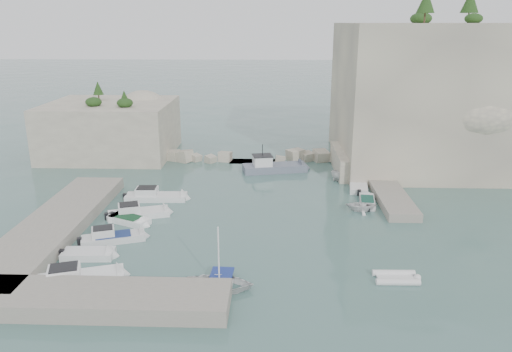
{
  "coord_description": "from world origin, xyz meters",
  "views": [
    {
      "loc": [
        1.6,
        -39.63,
        17.17
      ],
      "look_at": [
        0.0,
        6.0,
        3.0
      ],
      "focal_mm": 35.0,
      "sensor_mm": 36.0,
      "label": 1
    }
  ],
  "objects_px": {
    "motorboat_a": "(156,200)",
    "work_boat": "(275,171)",
    "tender_east_d": "(349,182)",
    "motorboat_b": "(139,216)",
    "tender_east_b": "(367,204)",
    "tender_east_c": "(358,188)",
    "motorboat_c": "(129,223)",
    "motorboat_e": "(89,257)",
    "tender_east_a": "(361,211)",
    "motorboat_f": "(79,282)",
    "rowboat": "(219,289)",
    "inflatable_dinghy": "(396,280)",
    "motorboat_d": "(114,241)"
  },
  "relations": [
    {
      "from": "motorboat_a",
      "to": "work_boat",
      "type": "relative_size",
      "value": 0.81
    },
    {
      "from": "tender_east_d",
      "to": "work_boat",
      "type": "bearing_deg",
      "value": 72.88
    },
    {
      "from": "motorboat_b",
      "to": "tender_east_b",
      "type": "distance_m",
      "value": 21.94
    },
    {
      "from": "motorboat_b",
      "to": "tender_east_c",
      "type": "bearing_deg",
      "value": 4.59
    },
    {
      "from": "motorboat_b",
      "to": "motorboat_c",
      "type": "bearing_deg",
      "value": -124.76
    },
    {
      "from": "tender_east_d",
      "to": "motorboat_e",
      "type": "bearing_deg",
      "value": 138.1
    },
    {
      "from": "motorboat_e",
      "to": "tender_east_a",
      "type": "distance_m",
      "value": 24.7
    },
    {
      "from": "motorboat_f",
      "to": "tender_east_b",
      "type": "distance_m",
      "value": 27.7
    },
    {
      "from": "tender_east_c",
      "to": "motorboat_b",
      "type": "bearing_deg",
      "value": 120.88
    },
    {
      "from": "motorboat_c",
      "to": "tender_east_b",
      "type": "height_order",
      "value": "same"
    },
    {
      "from": "motorboat_e",
      "to": "motorboat_f",
      "type": "relative_size",
      "value": 0.64
    },
    {
      "from": "motorboat_e",
      "to": "tender_east_d",
      "type": "bearing_deg",
      "value": 38.0
    },
    {
      "from": "tender_east_a",
      "to": "motorboat_c",
      "type": "bearing_deg",
      "value": 102.97
    },
    {
      "from": "rowboat",
      "to": "inflatable_dinghy",
      "type": "height_order",
      "value": "rowboat"
    },
    {
      "from": "motorboat_c",
      "to": "motorboat_f",
      "type": "height_order",
      "value": "motorboat_f"
    },
    {
      "from": "motorboat_f",
      "to": "tender_east_a",
      "type": "relative_size",
      "value": 2.29
    },
    {
      "from": "rowboat",
      "to": "motorboat_b",
      "type": "bearing_deg",
      "value": 37.2
    },
    {
      "from": "motorboat_f",
      "to": "tender_east_a",
      "type": "height_order",
      "value": "tender_east_a"
    },
    {
      "from": "motorboat_b",
      "to": "tender_east_c",
      "type": "xyz_separation_m",
      "value": [
        21.57,
        9.09,
        0.0
      ]
    },
    {
      "from": "tender_east_a",
      "to": "tender_east_d",
      "type": "bearing_deg",
      "value": 2.16
    },
    {
      "from": "motorboat_e",
      "to": "tender_east_d",
      "type": "height_order",
      "value": "tender_east_d"
    },
    {
      "from": "tender_east_c",
      "to": "work_boat",
      "type": "xyz_separation_m",
      "value": [
        -9.05,
        5.81,
        0.0
      ]
    },
    {
      "from": "rowboat",
      "to": "tender_east_a",
      "type": "bearing_deg",
      "value": -36.22
    },
    {
      "from": "motorboat_b",
      "to": "motorboat_f",
      "type": "bearing_deg",
      "value": -112.79
    },
    {
      "from": "tender_east_d",
      "to": "work_boat",
      "type": "height_order",
      "value": "work_boat"
    },
    {
      "from": "motorboat_a",
      "to": "tender_east_a",
      "type": "distance_m",
      "value": 20.26
    },
    {
      "from": "inflatable_dinghy",
      "to": "tender_east_c",
      "type": "relative_size",
      "value": 0.58
    },
    {
      "from": "motorboat_c",
      "to": "motorboat_b",
      "type": "bearing_deg",
      "value": 99.53
    },
    {
      "from": "motorboat_a",
      "to": "work_boat",
      "type": "height_order",
      "value": "work_boat"
    },
    {
      "from": "motorboat_a",
      "to": "tender_east_d",
      "type": "relative_size",
      "value": 1.65
    },
    {
      "from": "work_boat",
      "to": "tender_east_d",
      "type": "bearing_deg",
      "value": -36.49
    },
    {
      "from": "motorboat_a",
      "to": "motorboat_f",
      "type": "bearing_deg",
      "value": -97.74
    },
    {
      "from": "rowboat",
      "to": "inflatable_dinghy",
      "type": "relative_size",
      "value": 1.41
    },
    {
      "from": "motorboat_e",
      "to": "inflatable_dinghy",
      "type": "relative_size",
      "value": 1.29
    },
    {
      "from": "tender_east_b",
      "to": "motorboat_e",
      "type": "bearing_deg",
      "value": 125.6
    },
    {
      "from": "motorboat_c",
      "to": "tender_east_d",
      "type": "distance_m",
      "value": 24.8
    },
    {
      "from": "motorboat_f",
      "to": "inflatable_dinghy",
      "type": "relative_size",
      "value": 2.01
    },
    {
      "from": "tender_east_c",
      "to": "tender_east_d",
      "type": "relative_size",
      "value": 1.39
    },
    {
      "from": "motorboat_d",
      "to": "tender_east_d",
      "type": "distance_m",
      "value": 27.16
    },
    {
      "from": "motorboat_a",
      "to": "rowboat",
      "type": "relative_size",
      "value": 1.44
    },
    {
      "from": "motorboat_c",
      "to": "motorboat_d",
      "type": "distance_m",
      "value": 3.9
    },
    {
      "from": "tender_east_a",
      "to": "tender_east_d",
      "type": "relative_size",
      "value": 0.71
    },
    {
      "from": "motorboat_c",
      "to": "motorboat_e",
      "type": "bearing_deg",
      "value": -73.89
    },
    {
      "from": "motorboat_d",
      "to": "tender_east_b",
      "type": "height_order",
      "value": "motorboat_d"
    },
    {
      "from": "tender_east_c",
      "to": "work_boat",
      "type": "distance_m",
      "value": 10.75
    },
    {
      "from": "motorboat_b",
      "to": "tender_east_c",
      "type": "height_order",
      "value": "motorboat_b"
    },
    {
      "from": "rowboat",
      "to": "tender_east_c",
      "type": "bearing_deg",
      "value": -27.85
    },
    {
      "from": "motorboat_a",
      "to": "motorboat_e",
      "type": "distance_m",
      "value": 13.17
    },
    {
      "from": "motorboat_d",
      "to": "motorboat_e",
      "type": "bearing_deg",
      "value": -128.05
    },
    {
      "from": "motorboat_d",
      "to": "motorboat_a",
      "type": "bearing_deg",
      "value": 63.72
    }
  ]
}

